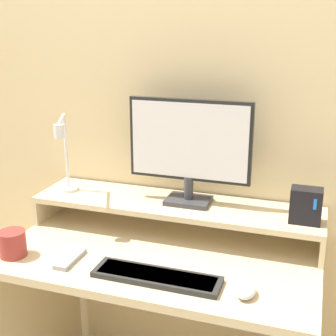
{
  "coord_description": "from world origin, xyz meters",
  "views": [
    {
      "loc": [
        0.51,
        -1.12,
        1.55
      ],
      "look_at": [
        0.02,
        0.35,
        1.06
      ],
      "focal_mm": 50.0,
      "sensor_mm": 36.0,
      "label": 1
    }
  ],
  "objects": [
    {
      "name": "wall_back",
      "position": [
        0.0,
        0.66,
        1.25
      ],
      "size": [
        6.0,
        0.05,
        2.5
      ],
      "color": "beige",
      "rests_on": "ground_plane"
    },
    {
      "name": "desk",
      "position": [
        0.0,
        0.31,
        0.53
      ],
      "size": [
        1.12,
        0.63,
        0.75
      ],
      "color": "beige",
      "rests_on": "ground_plane"
    },
    {
      "name": "monitor_shelf",
      "position": [
        0.0,
        0.49,
        0.86
      ],
      "size": [
        1.12,
        0.27,
        0.12
      ],
      "color": "beige",
      "rests_on": "desk"
    },
    {
      "name": "monitor",
      "position": [
        0.05,
        0.51,
        1.1
      ],
      "size": [
        0.47,
        0.13,
        0.4
      ],
      "color": "#38383D",
      "rests_on": "monitor_shelf"
    },
    {
      "name": "desk_lamp",
      "position": [
        -0.44,
        0.42,
        1.04
      ],
      "size": [
        0.14,
        0.23,
        0.32
      ],
      "color": "silver",
      "rests_on": "monitor_shelf"
    },
    {
      "name": "router_dock",
      "position": [
        0.48,
        0.46,
        0.94
      ],
      "size": [
        0.11,
        0.07,
        0.12
      ],
      "color": "black",
      "rests_on": "monitor_shelf"
    },
    {
      "name": "keyboard",
      "position": [
        0.05,
        0.13,
        0.76
      ],
      "size": [
        0.42,
        0.11,
        0.02
      ],
      "color": "#282828",
      "rests_on": "desk"
    },
    {
      "name": "mouse",
      "position": [
        0.34,
        0.13,
        0.77
      ],
      "size": [
        0.06,
        0.09,
        0.04
      ],
      "color": "silver",
      "rests_on": "desk"
    },
    {
      "name": "remote_control",
      "position": [
        -0.27,
        0.15,
        0.76
      ],
      "size": [
        0.05,
        0.15,
        0.02
      ],
      "color": "#99999E",
      "rests_on": "desk"
    },
    {
      "name": "mug",
      "position": [
        -0.48,
        0.12,
        0.8
      ],
      "size": [
        0.09,
        0.09,
        0.09
      ],
      "color": "#9E332D",
      "rests_on": "desk"
    }
  ]
}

